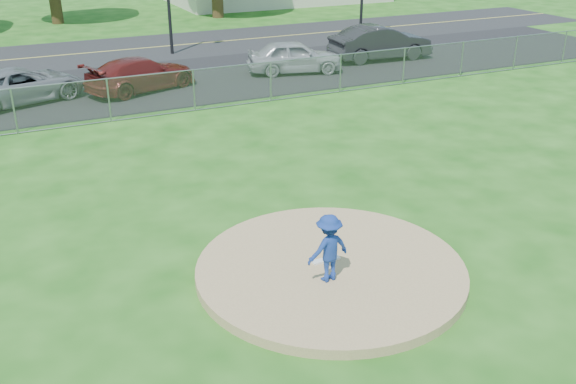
# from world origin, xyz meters

# --- Properties ---
(ground) EXTENTS (120.00, 120.00, 0.00)m
(ground) POSITION_xyz_m (0.00, 10.00, 0.00)
(ground) COLOR #1A5412
(ground) RESTS_ON ground
(pitchers_mound) EXTENTS (5.40, 5.40, 0.20)m
(pitchers_mound) POSITION_xyz_m (0.00, 0.00, 0.10)
(pitchers_mound) COLOR tan
(pitchers_mound) RESTS_ON ground
(pitching_rubber) EXTENTS (0.60, 0.15, 0.04)m
(pitching_rubber) POSITION_xyz_m (0.00, 0.20, 0.22)
(pitching_rubber) COLOR white
(pitching_rubber) RESTS_ON pitchers_mound
(chain_link_fence) EXTENTS (40.00, 0.06, 1.50)m
(chain_link_fence) POSITION_xyz_m (0.00, 12.00, 0.75)
(chain_link_fence) COLOR gray
(chain_link_fence) RESTS_ON ground
(parking_lot) EXTENTS (50.00, 8.00, 0.01)m
(parking_lot) POSITION_xyz_m (0.00, 16.50, 0.01)
(parking_lot) COLOR black
(parking_lot) RESTS_ON ground
(street) EXTENTS (60.00, 7.00, 0.01)m
(street) POSITION_xyz_m (0.00, 24.00, 0.00)
(street) COLOR #232326
(street) RESTS_ON ground
(pitcher) EXTENTS (0.93, 0.61, 1.36)m
(pitcher) POSITION_xyz_m (-0.30, -0.43, 0.88)
(pitcher) COLOR navy
(pitcher) RESTS_ON pitchers_mound
(parked_car_gray) EXTENTS (5.11, 3.59, 1.29)m
(parked_car_gray) POSITION_xyz_m (-4.49, 15.88, 0.66)
(parked_car_gray) COLOR gray
(parked_car_gray) RESTS_ON parking_lot
(parked_car_darkred) EXTENTS (4.93, 3.32, 1.33)m
(parked_car_darkred) POSITION_xyz_m (-0.04, 15.62, 0.67)
(parked_car_darkred) COLOR maroon
(parked_car_darkred) RESTS_ON parking_lot
(parked_car_pearl) EXTENTS (4.46, 2.66, 1.42)m
(parked_car_pearl) POSITION_xyz_m (6.81, 15.73, 0.72)
(parked_car_pearl) COLOR #B0B3B5
(parked_car_pearl) RESTS_ON parking_lot
(parked_car_charcoal) EXTENTS (4.98, 1.97, 1.61)m
(parked_car_charcoal) POSITION_xyz_m (11.69, 16.39, 0.82)
(parked_car_charcoal) COLOR #262628
(parked_car_charcoal) RESTS_ON parking_lot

